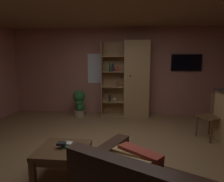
{
  "coord_description": "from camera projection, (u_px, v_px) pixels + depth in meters",
  "views": [
    {
      "loc": [
        0.31,
        -2.87,
        1.54
      ],
      "look_at": [
        0.0,
        0.4,
        1.05
      ],
      "focal_mm": 29.92,
      "sensor_mm": 36.0,
      "label": 1
    }
  ],
  "objects": [
    {
      "name": "bookshelf_cabinet",
      "position": [
        133.0,
        80.0,
        5.36
      ],
      "size": [
        1.36,
        0.41,
        2.16
      ],
      "color": "#A87F51",
      "rests_on": "ground"
    },
    {
      "name": "dining_chair",
      "position": [
        214.0,
        113.0,
        3.81
      ],
      "size": [
        0.56,
        0.56,
        0.92
      ],
      "color": "brown",
      "rests_on": "ground"
    },
    {
      "name": "table_book_2",
      "position": [
        61.0,
        143.0,
        2.52
      ],
      "size": [
        0.11,
        0.09,
        0.03
      ],
      "primitive_type": "cube",
      "rotation": [
        0.0,
        0.0,
        0.02
      ],
      "color": "black",
      "rests_on": "coffee_table"
    },
    {
      "name": "floor",
      "position": [
        110.0,
        158.0,
        3.09
      ],
      "size": [
        6.55,
        5.5,
        0.02
      ],
      "primitive_type": "cube",
      "color": "olive",
      "rests_on": "ground"
    },
    {
      "name": "table_book_0",
      "position": [
        65.0,
        147.0,
        2.54
      ],
      "size": [
        0.13,
        0.11,
        0.03
      ],
      "primitive_type": "cube",
      "rotation": [
        0.0,
        0.0,
        0.15
      ],
      "color": "#387247",
      "rests_on": "coffee_table"
    },
    {
      "name": "coffee_table",
      "position": [
        63.0,
        153.0,
        2.55
      ],
      "size": [
        0.67,
        0.64,
        0.4
      ],
      "color": "brown",
      "rests_on": "ground"
    },
    {
      "name": "wall_mounted_tv",
      "position": [
        186.0,
        63.0,
        5.35
      ],
      "size": [
        0.85,
        0.06,
        0.48
      ],
      "color": "black"
    },
    {
      "name": "wall_back",
      "position": [
        119.0,
        72.0,
        5.64
      ],
      "size": [
        6.67,
        0.06,
        2.57
      ],
      "primitive_type": "cube",
      "color": "#AD7060",
      "rests_on": "ground"
    },
    {
      "name": "window_pane_back",
      "position": [
        100.0,
        68.0,
        5.65
      ],
      "size": [
        0.72,
        0.01,
        0.88
      ],
      "primitive_type": "cube",
      "color": "white"
    },
    {
      "name": "table_book_1",
      "position": [
        68.0,
        143.0,
        2.58
      ],
      "size": [
        0.13,
        0.11,
        0.02
      ],
      "primitive_type": "cube",
      "rotation": [
        0.0,
        0.0,
        -0.04
      ],
      "color": "beige",
      "rests_on": "coffee_table"
    },
    {
      "name": "potted_floor_plant",
      "position": [
        79.0,
        102.0,
        5.37
      ],
      "size": [
        0.34,
        0.34,
        0.78
      ],
      "color": "#9E896B",
      "rests_on": "ground"
    }
  ]
}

